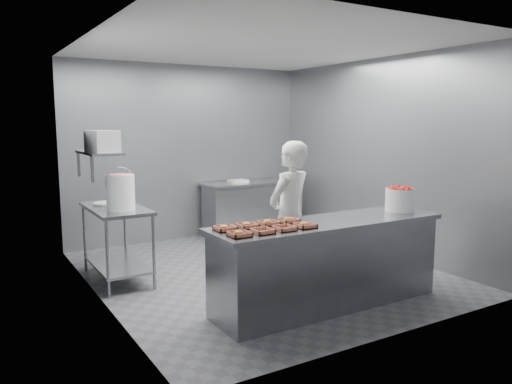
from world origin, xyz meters
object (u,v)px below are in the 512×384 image
tray_2 (284,228)px  tray_3 (305,225)px  service_counter (328,263)px  tray_7 (288,220)px  tray_5 (247,225)px  glaze_bucket (121,192)px  tray_4 (225,228)px  tray_6 (268,223)px  tray_1 (263,231)px  worker (290,217)px  appliance (102,141)px  prep_table (117,232)px  tray_0 (239,234)px  strawberry_tub (400,199)px  back_counter (247,208)px

tray_2 → tray_3: 0.24m
service_counter → tray_7: 0.64m
tray_5 → glaze_bucket: glaze_bucket is taller
tray_2 → tray_4: 0.56m
tray_3 → tray_6: (-0.24, 0.28, 0.00)m
tray_5 → tray_1: bearing=-89.4°
worker → appliance: (-1.75, 1.16, 0.84)m
tray_2 → tray_7: (0.24, 0.28, 0.00)m
service_counter → tray_3: bearing=-161.0°
prep_table → tray_1: 2.25m
tray_3 → tray_7: 0.28m
tray_4 → glaze_bucket: glaze_bucket is taller
prep_table → tray_1: size_ratio=6.40×
tray_4 → tray_5: bearing=0.0°
tray_4 → tray_7: 0.72m
tray_6 → tray_7: (0.24, 0.00, 0.00)m
tray_0 → tray_4: (0.00, 0.28, 0.00)m
strawberry_tub → worker: bearing=152.5°
tray_2 → tray_5: 0.37m
tray_5 → tray_6: 0.24m
appliance → tray_6: bearing=-66.9°
tray_4 → glaze_bucket: 1.67m
tray_0 → tray_6: same height
prep_table → tray_1: bearing=-69.9°
tray_4 → back_counter: bearing=56.9°
service_counter → appliance: (-1.82, 1.76, 1.23)m
prep_table → tray_2: tray_2 is taller
tray_1 → tray_3: 0.48m
prep_table → glaze_bucket: (-0.00, -0.24, 0.52)m
prep_table → glaze_bucket: bearing=-90.5°
tray_0 → glaze_bucket: bearing=105.8°
tray_1 → tray_5: (-0.00, 0.28, 0.00)m
tray_5 → worker: size_ratio=0.11×
worker → tray_5: bearing=9.8°
tray_6 → tray_7: same height
tray_2 → strawberry_tub: (1.69, 0.16, 0.12)m
tray_0 → tray_6: (0.48, 0.28, 0.00)m
glaze_bucket → strawberry_tub: bearing=-32.1°
tray_0 → service_counter: bearing=7.1°
tray_0 → strawberry_tub: bearing=4.3°
service_counter → glaze_bucket: glaze_bucket is taller
tray_3 → tray_7: bearing=90.0°
tray_4 → prep_table: bearing=106.1°
glaze_bucket → tray_5: bearing=-64.1°
tray_5 → tray_0: bearing=-130.5°
tray_1 → glaze_bucket: 2.01m
tray_4 → worker: 1.16m
tray_3 → worker: (0.34, 0.74, -0.07)m
prep_table → tray_3: 2.45m
strawberry_tub → tray_4: bearing=176.9°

